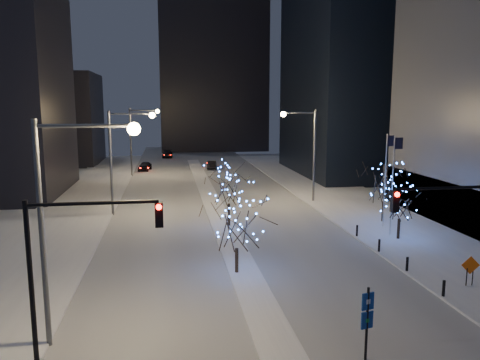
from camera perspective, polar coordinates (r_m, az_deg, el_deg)
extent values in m
plane|color=white|center=(21.69, 4.86, -20.02)|extent=(160.00, 160.00, 0.00)
cube|color=#B3B9C3|center=(54.60, -3.80, -1.96)|extent=(20.00, 130.00, 0.02)
cube|color=white|center=(49.71, -3.29, -3.00)|extent=(2.00, 80.00, 0.15)
cube|color=white|center=(44.34, 17.79, -4.94)|extent=(10.00, 90.00, 0.15)
cube|color=white|center=(40.89, -21.91, -6.36)|extent=(8.00, 90.00, 0.15)
cube|color=black|center=(90.97, -22.56, 6.90)|extent=(18.00, 16.00, 16.00)
cube|color=black|center=(111.37, -3.39, 14.58)|extent=(24.00, 14.00, 42.00)
cylinder|color=#595E66|center=(21.81, -22.98, -6.37)|extent=(0.24, 0.24, 10.00)
cylinder|color=#595E66|center=(20.68, -18.40, 6.29)|extent=(4.00, 0.16, 0.16)
sphere|color=#FFC77F|center=(20.45, -12.81, 6.09)|extent=(0.56, 0.56, 0.56)
cylinder|color=#595E66|center=(46.03, -15.47, 1.92)|extent=(0.24, 0.24, 10.00)
cylinder|color=#595E66|center=(45.51, -13.21, 7.87)|extent=(4.00, 0.16, 0.16)
sphere|color=#FFC77F|center=(45.41, -10.66, 7.76)|extent=(0.56, 0.56, 0.56)
cylinder|color=#595E66|center=(70.80, -13.18, 4.46)|extent=(0.24, 0.24, 10.00)
cylinder|color=#595E66|center=(70.46, -11.68, 8.32)|extent=(4.00, 0.16, 0.16)
sphere|color=#FFC77F|center=(70.39, -10.03, 8.25)|extent=(0.56, 0.56, 0.56)
cylinder|color=#595E66|center=(51.13, 9.04, 2.84)|extent=(0.24, 0.24, 10.00)
cylinder|color=#595E66|center=(50.32, 7.26, 8.14)|extent=(3.50, 0.16, 0.16)
sphere|color=#FFC77F|center=(49.87, 5.30, 8.00)|extent=(0.56, 0.56, 0.56)
cylinder|color=black|center=(20.42, -24.09, -11.92)|extent=(0.20, 0.20, 7.00)
cylinder|color=black|center=(18.98, -17.45, -2.72)|extent=(5.00, 0.14, 0.14)
cube|color=black|center=(18.88, -9.83, -4.20)|extent=(0.32, 0.28, 1.00)
sphere|color=#FF0C05|center=(18.63, -9.87, -3.28)|extent=(0.22, 0.22, 0.22)
cylinder|color=black|center=(23.41, 23.89, -0.89)|extent=(5.00, 0.14, 0.14)
cube|color=black|center=(22.27, 18.37, -2.49)|extent=(0.32, 0.28, 1.00)
sphere|color=#FF0C05|center=(22.04, 18.62, -1.69)|extent=(0.22, 0.22, 0.22)
cylinder|color=silver|center=(39.14, 18.06, -0.70)|extent=(0.10, 0.10, 8.00)
cube|color=black|center=(38.89, 18.77, 4.26)|extent=(0.70, 0.03, 0.90)
cylinder|color=silver|center=(41.61, 17.26, -0.09)|extent=(0.10, 0.10, 8.00)
cube|color=black|center=(41.38, 17.92, 4.57)|extent=(0.70, 0.03, 0.90)
cylinder|color=black|center=(28.61, 23.58, -12.01)|extent=(0.16, 0.16, 0.90)
cylinder|color=black|center=(31.84, 19.71, -9.62)|extent=(0.16, 0.16, 0.90)
cylinder|color=black|center=(35.22, 16.60, -7.64)|extent=(0.16, 0.16, 0.90)
cylinder|color=black|center=(38.73, 14.07, -6.00)|extent=(0.16, 0.16, 0.90)
imported|color=black|center=(76.87, -11.52, 1.66)|extent=(2.35, 4.36, 1.41)
imported|color=black|center=(77.80, -3.45, 1.88)|extent=(1.94, 4.18, 1.33)
imported|color=black|center=(94.88, -8.84, 3.14)|extent=(2.14, 4.91, 1.40)
cylinder|color=black|center=(29.72, -0.41, -9.76)|extent=(0.22, 0.22, 1.54)
cylinder|color=black|center=(40.74, -1.37, -4.22)|extent=(0.22, 0.22, 1.93)
cylinder|color=black|center=(38.90, 18.77, -5.63)|extent=(0.22, 0.22, 1.58)
cylinder|color=black|center=(44.13, 17.01, -3.67)|extent=(0.22, 0.22, 1.79)
cylinder|color=black|center=(20.89, 15.21, -16.60)|extent=(0.11, 0.11, 3.20)
cube|color=navy|center=(20.48, 15.33, -14.07)|extent=(0.57, 0.21, 0.73)
cube|color=navy|center=(20.82, 15.23, -16.15)|extent=(0.57, 0.21, 0.73)
cylinder|color=black|center=(30.66, 25.90, -10.60)|extent=(0.06, 0.06, 1.05)
cylinder|color=black|center=(30.88, 26.49, -10.51)|extent=(0.06, 0.06, 1.05)
cube|color=#F25F0C|center=(30.55, 26.29, -9.29)|extent=(1.07, 0.20, 1.08)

